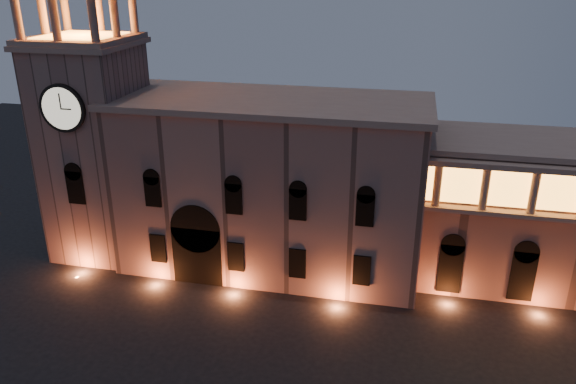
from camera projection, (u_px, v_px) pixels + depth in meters
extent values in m
cube|color=#896459|center=(271.00, 187.00, 56.78)|extent=(30.00, 12.00, 17.00)
cube|color=gray|center=(270.00, 101.00, 53.46)|extent=(30.80, 12.80, 0.60)
cube|color=black|center=(199.00, 254.00, 55.17)|extent=(5.00, 1.40, 6.00)
cylinder|color=black|center=(197.00, 226.00, 54.04)|extent=(5.00, 1.40, 5.00)
cube|color=#FF9D32|center=(199.00, 257.00, 55.07)|extent=(4.20, 0.20, 5.00)
cube|color=#896459|center=(97.00, 154.00, 58.63)|extent=(9.00, 9.00, 22.00)
cube|color=gray|center=(82.00, 44.00, 54.39)|extent=(9.80, 9.80, 0.50)
cylinder|color=black|center=(62.00, 108.00, 52.13)|extent=(4.60, 0.35, 4.60)
cylinder|color=beige|center=(61.00, 109.00, 52.01)|extent=(4.00, 0.12, 4.00)
cube|color=gray|center=(81.00, 39.00, 54.20)|extent=(9.40, 9.40, 0.50)
cube|color=#FF9D32|center=(81.00, 35.00, 54.09)|extent=(6.80, 6.80, 0.15)
cylinder|color=gray|center=(17.00, 16.00, 50.63)|extent=(0.76, 0.76, 4.20)
cylinder|color=gray|center=(54.00, 17.00, 49.88)|extent=(0.76, 0.76, 4.20)
cylinder|color=gray|center=(93.00, 17.00, 49.12)|extent=(0.76, 0.76, 4.20)
cylinder|color=gray|center=(65.00, 10.00, 57.51)|extent=(0.76, 0.76, 4.20)
cylinder|color=gray|center=(99.00, 10.00, 56.75)|extent=(0.76, 0.76, 4.20)
cylinder|color=gray|center=(133.00, 11.00, 55.99)|extent=(0.76, 0.76, 4.20)
cylinder|color=gray|center=(42.00, 13.00, 54.07)|extent=(0.76, 0.76, 4.20)
cylinder|color=gray|center=(114.00, 14.00, 52.55)|extent=(0.76, 0.76, 4.20)
cylinder|color=gray|center=(437.00, 184.00, 49.29)|extent=(0.70, 0.70, 4.00)
cylinder|color=gray|center=(485.00, 188.00, 48.49)|extent=(0.70, 0.70, 4.00)
cylinder|color=gray|center=(534.00, 192.00, 47.69)|extent=(0.70, 0.70, 4.00)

